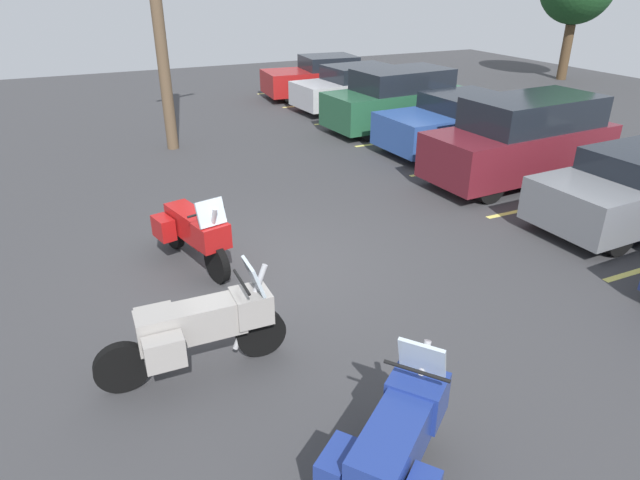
% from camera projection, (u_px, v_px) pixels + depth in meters
% --- Properties ---
extents(ground, '(44.00, 44.00, 0.10)m').
position_uv_depth(ground, '(264.00, 269.00, 9.14)').
color(ground, '#38383A').
extents(motorcycle_touring, '(2.16, 1.02, 1.35)m').
position_uv_depth(motorcycle_touring, '(194.00, 230.00, 8.91)').
color(motorcycle_touring, black).
rests_on(motorcycle_touring, ground).
extents(motorcycle_second, '(0.90, 2.29, 1.34)m').
position_uv_depth(motorcycle_second, '(199.00, 326.00, 6.49)').
color(motorcycle_second, black).
rests_on(motorcycle_second, ground).
extents(motorcycle_third, '(1.44, 1.76, 1.38)m').
position_uv_depth(motorcycle_third, '(395.00, 446.00, 4.81)').
color(motorcycle_third, black).
rests_on(motorcycle_third, ground).
extents(parking_stripes, '(25.00, 4.68, 0.01)m').
position_uv_depth(parking_stripes, '(527.00, 180.00, 12.97)').
color(parking_stripes, '#EAE066').
rests_on(parking_stripes, ground).
extents(car_red, '(2.22, 4.74, 1.54)m').
position_uv_depth(car_red, '(324.00, 77.00, 21.43)').
color(car_red, maroon).
rests_on(car_red, ground).
extents(car_silver, '(2.12, 4.49, 1.50)m').
position_uv_depth(car_silver, '(356.00, 88.00, 19.48)').
color(car_silver, '#B7B7BC').
rests_on(car_silver, ground).
extents(car_green, '(2.14, 4.57, 1.79)m').
position_uv_depth(car_green, '(398.00, 100.00, 16.92)').
color(car_green, '#235638').
rests_on(car_green, ground).
extents(car_blue, '(2.15, 4.54, 1.49)m').
position_uv_depth(car_blue, '(460.00, 122.00, 14.97)').
color(car_blue, '#2D519E').
rests_on(car_blue, ground).
extents(car_maroon, '(2.02, 4.64, 1.91)m').
position_uv_depth(car_maroon, '(523.00, 140.00, 12.56)').
color(car_maroon, maroon).
rests_on(car_maroon, ground).
extents(car_grey, '(1.93, 4.32, 1.44)m').
position_uv_depth(car_grey, '(640.00, 188.00, 10.43)').
color(car_grey, slate).
rests_on(car_grey, ground).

